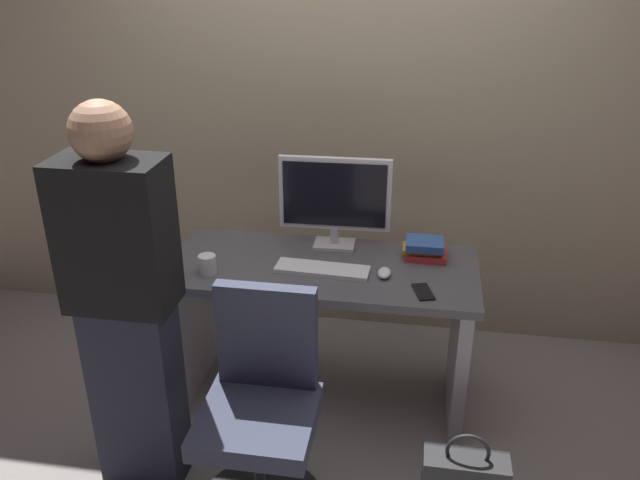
# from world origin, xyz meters

# --- Properties ---
(ground_plane) EXTENTS (9.00, 9.00, 0.00)m
(ground_plane) POSITION_xyz_m (0.00, 0.00, 0.00)
(ground_plane) COLOR gray
(wall_back) EXTENTS (6.40, 0.10, 3.00)m
(wall_back) POSITION_xyz_m (0.00, 0.79, 1.50)
(wall_back) COLOR tan
(wall_back) RESTS_ON ground
(desk) EXTENTS (1.45, 0.65, 0.74)m
(desk) POSITION_xyz_m (0.00, 0.00, 0.52)
(desk) COLOR #4C4C51
(desk) RESTS_ON ground
(office_chair) EXTENTS (0.52, 0.52, 0.94)m
(office_chair) POSITION_xyz_m (-0.12, -0.72, 0.43)
(office_chair) COLOR black
(office_chair) RESTS_ON ground
(person_at_desk) EXTENTS (0.40, 0.24, 1.64)m
(person_at_desk) POSITION_xyz_m (-0.66, -0.65, 0.84)
(person_at_desk) COLOR #262838
(person_at_desk) RESTS_ON ground
(monitor) EXTENTS (0.54, 0.15, 0.46)m
(monitor) POSITION_xyz_m (0.03, 0.21, 1.00)
(monitor) COLOR silver
(monitor) RESTS_ON desk
(keyboard) EXTENTS (0.44, 0.15, 0.02)m
(keyboard) POSITION_xyz_m (0.01, -0.07, 0.75)
(keyboard) COLOR white
(keyboard) RESTS_ON desk
(mouse) EXTENTS (0.06, 0.10, 0.03)m
(mouse) POSITION_xyz_m (0.30, -0.07, 0.76)
(mouse) COLOR white
(mouse) RESTS_ON desk
(cup_near_keyboard) EXTENTS (0.08, 0.08, 0.09)m
(cup_near_keyboard) POSITION_xyz_m (-0.50, -0.17, 0.79)
(cup_near_keyboard) COLOR silver
(cup_near_keyboard) RESTS_ON desk
(book_stack) EXTENTS (0.21, 0.16, 0.09)m
(book_stack) POSITION_xyz_m (0.47, 0.15, 0.79)
(book_stack) COLOR red
(book_stack) RESTS_ON desk
(cell_phone) EXTENTS (0.11, 0.16, 0.01)m
(cell_phone) POSITION_xyz_m (0.47, -0.19, 0.75)
(cell_phone) COLOR black
(cell_phone) RESTS_ON desk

